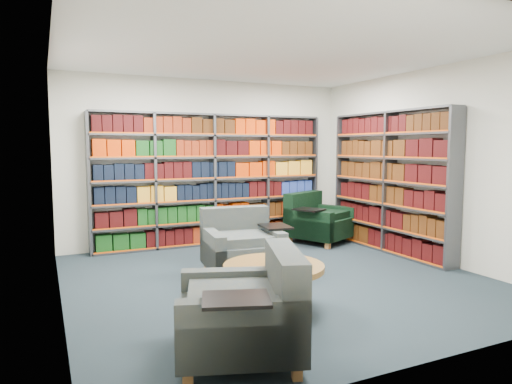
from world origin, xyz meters
name	(u,v)px	position (x,y,z in m)	size (l,w,h in m)	color
room_shell	(277,168)	(0.00, 0.00, 1.40)	(5.02, 5.02, 2.82)	black
bookshelf_back	(213,180)	(0.00, 2.34, 1.10)	(4.00, 0.28, 2.20)	#47494F
bookshelf_right	(390,183)	(2.34, 0.60, 1.10)	(0.28, 2.50, 2.20)	#47494F
chair_teal_left	(240,247)	(-0.30, 0.46, 0.34)	(1.15, 1.03, 0.85)	#0D1E3A
chair_green_right	(316,222)	(1.71, 1.75, 0.34)	(1.27, 1.25, 0.86)	black
chair_teal_front	(251,315)	(-1.19, -1.83, 0.35)	(1.20, 1.25, 0.86)	#0D1E3A
coffee_table	(274,274)	(-0.55, -1.00, 0.38)	(1.02, 1.02, 0.72)	brown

